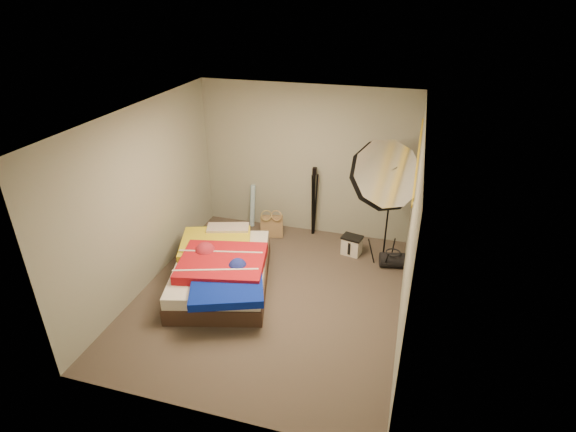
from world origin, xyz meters
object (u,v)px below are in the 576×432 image
(camera_tripod, at_px, (314,197))
(tote_bag, at_px, (272,226))
(wrapping_roll, at_px, (252,206))
(camera_case, at_px, (352,246))
(photo_umbrella, at_px, (384,176))
(duffel_bag, at_px, (392,260))
(bed, at_px, (222,269))

(camera_tripod, bearing_deg, tote_bag, -156.62)
(wrapping_roll, bearing_deg, camera_tripod, -1.39)
(camera_case, xyz_separation_m, photo_umbrella, (0.41, -0.33, 1.36))
(wrapping_roll, distance_m, photo_umbrella, 2.65)
(duffel_bag, relative_size, bed, 0.17)
(tote_bag, bearing_deg, duffel_bag, -25.45)
(photo_umbrella, height_order, camera_tripod, photo_umbrella)
(duffel_bag, bearing_deg, wrapping_roll, 152.10)
(duffel_bag, xyz_separation_m, bed, (-2.28, -1.14, 0.15))
(camera_case, height_order, photo_umbrella, photo_umbrella)
(wrapping_roll, distance_m, bed, 1.86)
(camera_case, height_order, duffel_bag, camera_case)
(wrapping_roll, xyz_separation_m, camera_case, (1.84, -0.51, -0.23))
(bed, xyz_separation_m, camera_tripod, (0.90, 1.82, 0.43))
(bed, relative_size, camera_tripod, 1.77)
(wrapping_roll, height_order, photo_umbrella, photo_umbrella)
(photo_umbrella, bearing_deg, camera_tripod, 144.55)
(duffel_bag, bearing_deg, camera_tripod, 141.85)
(tote_bag, bearing_deg, photo_umbrella, -30.99)
(bed, xyz_separation_m, photo_umbrella, (2.04, 1.01, 1.24))
(photo_umbrella, bearing_deg, bed, -153.70)
(tote_bag, xyz_separation_m, photo_umbrella, (1.80, -0.53, 1.32))
(photo_umbrella, bearing_deg, tote_bag, 163.51)
(camera_tripod, bearing_deg, duffel_bag, -26.01)
(duffel_bag, height_order, bed, bed)
(camera_case, height_order, bed, bed)
(duffel_bag, distance_m, photo_umbrella, 1.42)
(camera_tripod, bearing_deg, wrapping_roll, 178.61)
(wrapping_roll, relative_size, bed, 0.35)
(camera_case, bearing_deg, tote_bag, -174.93)
(bed, bearing_deg, wrapping_roll, 96.42)
(tote_bag, relative_size, camera_case, 1.30)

